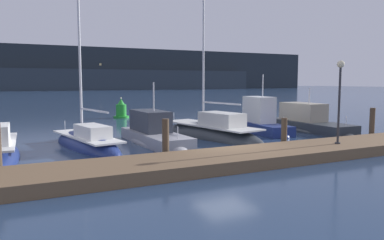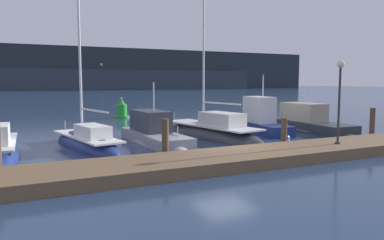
{
  "view_description": "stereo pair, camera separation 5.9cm",
  "coord_description": "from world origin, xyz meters",
  "views": [
    {
      "loc": [
        -8.52,
        -14.15,
        3.21
      ],
      "look_at": [
        0.0,
        3.39,
        1.2
      ],
      "focal_mm": 35.0,
      "sensor_mm": 36.0,
      "label": 1
    },
    {
      "loc": [
        -8.47,
        -14.18,
        3.21
      ],
      "look_at": [
        0.0,
        3.39,
        1.2
      ],
      "focal_mm": 35.0,
      "sensor_mm": 36.0,
      "label": 2
    }
  ],
  "objects": [
    {
      "name": "channel_buoy",
      "position": [
        0.27,
        18.34,
        0.66
      ],
      "size": [
        1.37,
        1.37,
        1.82
      ],
      "color": "green",
      "rests_on": "ground"
    },
    {
      "name": "ground_plane",
      "position": [
        0.0,
        0.0,
        0.0
      ],
      "size": [
        400.0,
        400.0,
        0.0
      ],
      "primitive_type": "plane",
      "color": "navy"
    },
    {
      "name": "dock_lamppost",
      "position": [
        4.52,
        -2.18,
        2.93
      ],
      "size": [
        0.32,
        0.32,
        3.68
      ],
      "color": "#2D2D33",
      "rests_on": "dock"
    },
    {
      "name": "mooring_pile_1",
      "position": [
        -3.0,
        -0.36,
        0.87
      ],
      "size": [
        0.28,
        0.28,
        1.73
      ],
      "primitive_type": "cylinder",
      "color": "#4C3D2D",
      "rests_on": "ground"
    },
    {
      "name": "motorboat_berth_6",
      "position": [
        9.05,
        4.46,
        0.31
      ],
      "size": [
        2.36,
        7.11,
        3.32
      ],
      "color": "#2D3338",
      "rests_on": "ground"
    },
    {
      "name": "hillside_backdrop",
      "position": [
        1.91,
        136.96,
        7.51
      ],
      "size": [
        240.0,
        23.0,
        16.32
      ],
      "color": "#232B33",
      "rests_on": "ground"
    },
    {
      "name": "motorboat_berth_5",
      "position": [
        5.65,
        4.94,
        0.4
      ],
      "size": [
        2.18,
        5.44,
        4.24
      ],
      "color": "navy",
      "rests_on": "ground"
    },
    {
      "name": "sailboat_berth_2",
      "position": [
        -5.26,
        4.33,
        0.11
      ],
      "size": [
        3.02,
        7.05,
        9.92
      ],
      "color": "navy",
      "rests_on": "ground"
    },
    {
      "name": "dock",
      "position": [
        0.0,
        -2.01,
        0.23
      ],
      "size": [
        25.68,
        2.8,
        0.45
      ],
      "primitive_type": "cube",
      "color": "brown",
      "rests_on": "ground"
    },
    {
      "name": "sailboat_berth_4",
      "position": [
        1.9,
        4.76,
        0.15
      ],
      "size": [
        3.76,
        8.52,
        12.42
      ],
      "color": "#2D3338",
      "rests_on": "ground"
    },
    {
      "name": "mooring_pile_3",
      "position": [
        9.0,
        -0.36,
        0.9
      ],
      "size": [
        0.28,
        0.28,
        1.8
      ],
      "primitive_type": "cylinder",
      "color": "#4C3D2D",
      "rests_on": "ground"
    },
    {
      "name": "mooring_pile_2",
      "position": [
        3.0,
        -0.36,
        0.76
      ],
      "size": [
        0.28,
        0.28,
        1.51
      ],
      "primitive_type": "cylinder",
      "color": "#4C3D2D",
      "rests_on": "ground"
    },
    {
      "name": "motorboat_berth_3",
      "position": [
        -1.83,
        4.16,
        0.25
      ],
      "size": [
        2.21,
        6.58,
        3.78
      ],
      "color": "gray",
      "rests_on": "ground"
    }
  ]
}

